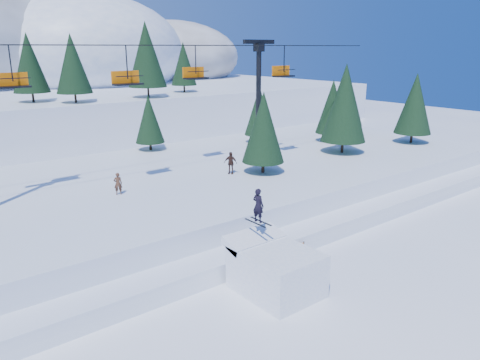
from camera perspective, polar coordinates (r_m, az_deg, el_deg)
ground at (r=22.63m, az=6.89°, el=-16.79°), size 160.00×160.00×0.00m
mid_shelf at (r=35.80m, az=-13.89°, el=-2.35°), size 70.00×22.00×2.50m
berm at (r=27.82m, az=-4.95°, el=-8.87°), size 70.00×6.00×1.10m
jump_kicker at (r=24.43m, az=4.26°, el=-10.69°), size 3.37×4.60×5.17m
chairlift at (r=34.50m, az=-13.91°, el=10.71°), size 46.80×3.21×10.28m
conifer_stand at (r=34.17m, az=-16.38°, el=6.39°), size 62.54×17.02×9.89m
distant_skiers at (r=35.45m, az=-10.65°, el=1.13°), size 36.57×8.14×1.77m
banner_near at (r=28.27m, az=5.15°, el=-8.47°), size 2.65×1.12×0.90m
banner_far at (r=32.80m, az=12.78°, el=-5.29°), size 2.70×0.98×0.90m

